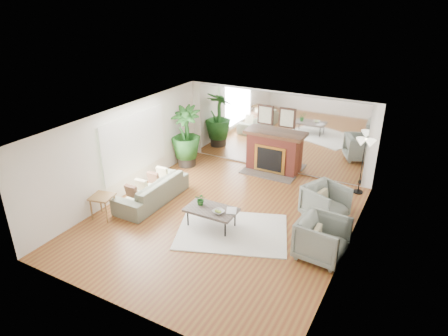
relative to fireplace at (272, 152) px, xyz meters
The scene contains 18 objects.
ground 3.33m from the fireplace, 90.00° to the right, with size 7.00×7.00×0.00m, color brown.
wall_left 4.46m from the fireplace, 132.54° to the right, with size 0.02×7.00×2.50m, color white.
wall_right 4.46m from the fireplace, 47.46° to the right, with size 0.02×7.00×2.50m, color white.
wall_back 0.63m from the fireplace, 90.00° to the left, with size 6.00×0.02×2.50m, color white.
mirror_panel 0.63m from the fireplace, 90.00° to the left, with size 5.40×0.04×2.40m, color silver.
window_panel 4.17m from the fireplace, 135.99° to the right, with size 0.04×2.40×1.50m, color #B2E09E.
fireplace is the anchor object (origin of this frame).
area_rug 3.72m from the fireplace, 82.17° to the right, with size 2.55×1.82×0.03m, color white.
coffee_table 3.66m from the fireplace, 90.80° to the right, with size 1.22×0.72×0.49m.
sofa 3.94m from the fireplace, 122.15° to the right, with size 2.26×0.88×0.66m, color gray.
armchair_back 2.94m from the fireplace, 41.03° to the right, with size 0.92×0.94×0.86m, color gray.
armchair_front 4.42m from the fireplace, 53.95° to the right, with size 0.97×1.00×0.91m, color gray.
side_table 5.27m from the fireplace, 120.07° to the right, with size 0.62×0.62×0.59m.
potted_ficus 2.76m from the fireplace, 161.82° to the right, with size 1.06×1.06×1.96m.
floor_lamp 2.80m from the fireplace, ahead, with size 0.52×0.29×1.60m.
tabletop_plant 3.62m from the fireplace, 95.85° to the right, with size 0.27×0.23×0.30m, color #296424.
fruit_bowl 3.75m from the fireplace, 87.13° to the right, with size 0.27×0.27×0.07m, color olive.
book 3.59m from the fireplace, 84.99° to the right, with size 0.23×0.32×0.02m, color olive.
Camera 1 is at (4.14, -7.48, 5.25)m, focal length 32.00 mm.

